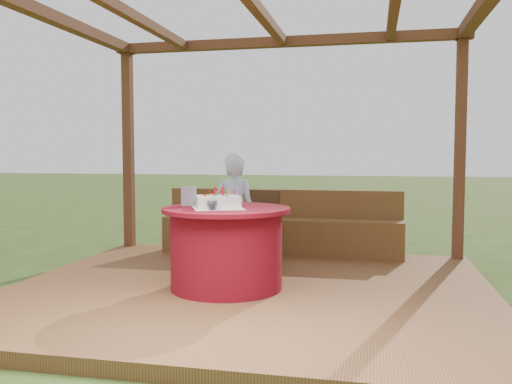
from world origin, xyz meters
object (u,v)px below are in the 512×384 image
bench (281,233)px  drinking_glass (212,206)px  gift_bag (189,196)px  chair (259,224)px  birthday_cake (218,202)px  elderly_woman (235,211)px  table (226,247)px

bench → drinking_glass: bearing=-96.5°
gift_bag → drinking_glass: gift_bag is taller
chair → birthday_cake: size_ratio=1.45×
elderly_woman → birthday_cake: 0.93m
bench → birthday_cake: bearing=-97.4°
gift_bag → chair: bearing=64.5°
chair → drinking_glass: drinking_glass is taller
chair → gift_bag: 1.22m
table → birthday_cake: birthday_cake is taller
bench → gift_bag: bearing=-108.7°
birthday_cake → drinking_glass: bearing=-87.5°
birthday_cake → elderly_woman: bearing=94.8°
birthday_cake → drinking_glass: (0.01, -0.20, -0.02)m
table → elderly_woman: size_ratio=0.93×
bench → gift_bag: size_ratio=16.45×
bench → chair: size_ratio=3.56×
birthday_cake → gift_bag: birthday_cake is taller
table → drinking_glass: drinking_glass is taller
elderly_woman → gift_bag: size_ratio=6.99×
table → elderly_woman: bearing=99.1°
bench → drinking_glass: (-0.24, -2.15, 0.54)m
birthday_cake → gift_bag: (-0.34, 0.18, 0.03)m
birthday_cake → drinking_glass: 0.20m
gift_bag → bench: bearing=69.7°
chair → gift_bag: gift_bag is taller
birthday_cake → gift_bag: size_ratio=3.18×
gift_bag → drinking_glass: bearing=-49.3°
gift_bag → drinking_glass: 0.53m
birthday_cake → bench: bearing=82.6°
drinking_glass → birthday_cake: bearing=92.5°
elderly_woman → drinking_glass: elderly_woman is taller
table → gift_bag: 0.62m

